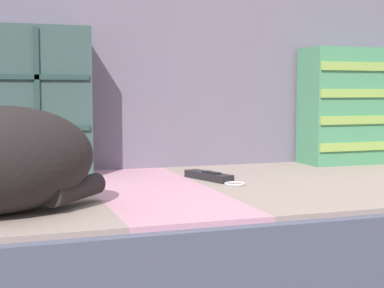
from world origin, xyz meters
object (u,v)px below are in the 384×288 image
(game_remote_far, at_px, (211,177))
(throw_pillow_quilted, at_px, (8,103))
(couch, at_px, (198,262))
(throw_pillow_striped, at_px, (364,106))

(game_remote_far, bearing_deg, throw_pillow_quilted, 157.35)
(couch, bearing_deg, throw_pillow_striped, 19.81)
(couch, height_order, game_remote_far, game_remote_far)
(throw_pillow_quilted, bearing_deg, game_remote_far, -22.65)
(throw_pillow_striped, height_order, game_remote_far, throw_pillow_striped)
(couch, xyz_separation_m, game_remote_far, (0.04, 0.03, 0.20))
(throw_pillow_striped, bearing_deg, throw_pillow_quilted, 179.97)
(couch, height_order, throw_pillow_quilted, throw_pillow_quilted)
(throw_pillow_quilted, xyz_separation_m, throw_pillow_striped, (1.03, -0.00, -0.02))
(throw_pillow_quilted, distance_m, game_remote_far, 0.53)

